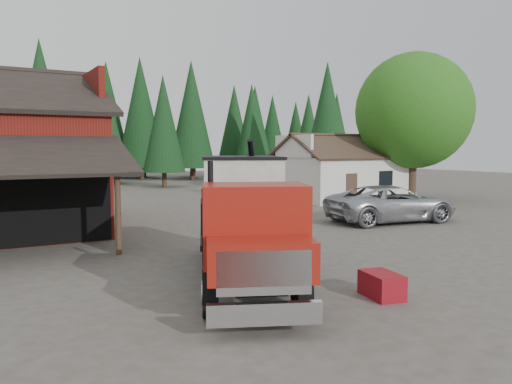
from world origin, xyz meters
TOP-DOWN VIEW (x-y plane):
  - ground at (0.00, 0.00)m, footprint 120.00×120.00m
  - farmhouse at (13.00, 13.00)m, footprint 8.60×6.42m
  - deciduous_tree at (17.01, 9.97)m, footprint 8.00×8.00m
  - conifer_backdrop at (0.00, 42.00)m, footprint 76.00×16.00m
  - near_pine_b at (6.00, 30.00)m, footprint 3.96×3.96m
  - near_pine_c at (22.00, 26.00)m, footprint 4.84×4.84m
  - near_pine_d at (-4.00, 34.00)m, footprint 5.28×5.28m
  - feed_truck at (-3.48, -2.98)m, footprint 5.61×8.85m
  - silver_car at (8.00, 3.00)m, footprint 6.87×3.96m
  - equip_box at (-1.37, -6.00)m, footprint 0.90×1.22m

SIDE VIEW (x-z plane):
  - ground at x=0.00m, z-range 0.00..0.00m
  - conifer_backdrop at x=0.00m, z-range -8.00..8.00m
  - equip_box at x=-1.37m, z-range 0.00..0.60m
  - silver_car at x=8.00m, z-range 0.00..1.80m
  - farmhouse at x=13.00m, z-range -0.66..3.99m
  - feed_truck at x=-3.48m, z-range -0.13..3.78m
  - near_pine_b at x=6.00m, z-range 0.69..11.09m
  - deciduous_tree at x=17.01m, z-range 0.81..11.01m
  - near_pine_c at x=22.00m, z-range 0.69..13.09m
  - near_pine_d at x=-4.00m, z-range 0.69..14.09m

